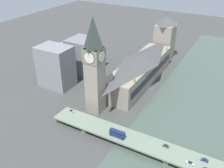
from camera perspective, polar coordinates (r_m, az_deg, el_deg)
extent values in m
plane|color=#424442|center=(226.22, 9.07, -1.09)|extent=(600.00, 600.00, 0.00)
cube|color=#47564C|center=(218.38, 18.79, -3.58)|extent=(67.25, 360.00, 0.30)
cube|color=gray|center=(232.74, 6.53, 2.84)|extent=(24.13, 100.29, 20.22)
cube|color=black|center=(228.46, 9.35, 2.38)|extent=(0.40, 92.27, 6.07)
pyramid|color=#4C4C4C|center=(227.23, 6.71, 5.83)|extent=(23.65, 98.28, 6.22)
cone|color=gray|center=(257.57, 12.39, 8.06)|extent=(2.20, 2.20, 5.00)
cone|color=gray|center=(223.89, 9.31, 5.10)|extent=(2.20, 2.20, 5.00)
cone|color=gray|center=(191.89, 5.21, 1.10)|extent=(2.20, 2.20, 5.00)
cube|color=gray|center=(182.89, -3.89, 0.71)|extent=(11.45, 11.45, 51.34)
cube|color=gray|center=(174.07, -4.12, 6.66)|extent=(12.14, 12.14, 10.31)
cylinder|color=black|center=(171.12, -2.45, 6.30)|extent=(0.50, 8.61, 8.61)
cylinder|color=silver|center=(171.06, -2.42, 6.29)|extent=(0.62, 7.97, 7.97)
cylinder|color=black|center=(177.17, -5.73, 7.00)|extent=(0.50, 8.61, 8.61)
cylinder|color=silver|center=(177.24, -5.76, 7.01)|extent=(0.62, 7.97, 7.97)
cylinder|color=black|center=(178.65, -3.08, 7.30)|extent=(8.61, 0.50, 8.61)
cylinder|color=silver|center=(178.74, -3.06, 7.31)|extent=(7.97, 0.62, 7.97)
cylinder|color=black|center=(169.58, -5.21, 5.98)|extent=(8.61, 0.50, 8.61)
cylinder|color=silver|center=(169.49, -5.23, 5.97)|extent=(7.97, 0.62, 7.97)
pyramid|color=#2D3833|center=(168.62, -4.31, 11.68)|extent=(11.68, 11.68, 21.66)
cube|color=gray|center=(284.94, 11.84, 9.41)|extent=(19.39, 19.39, 38.36)
pyramid|color=#4C4C4C|center=(278.11, 12.34, 13.97)|extent=(19.39, 19.39, 8.72)
cylinder|color=#333338|center=(276.58, 12.48, 15.24)|extent=(0.30, 0.30, 4.00)
cube|color=#5D6A59|center=(159.52, 12.92, -15.71)|extent=(3.00, 13.03, 3.94)
cube|color=#5D6A59|center=(177.79, -5.39, -9.48)|extent=(3.00, 13.03, 3.94)
cube|color=gray|center=(157.75, 13.02, -15.04)|extent=(166.50, 15.33, 1.20)
cube|color=navy|center=(162.36, 1.21, -11.60)|extent=(10.46, 2.49, 2.04)
cube|color=black|center=(162.09, 1.21, -11.49)|extent=(9.42, 2.55, 0.90)
cube|color=navy|center=(160.92, 1.22, -11.00)|extent=(10.25, 2.49, 2.39)
cube|color=black|center=(160.85, 1.22, -10.97)|extent=(9.42, 2.55, 1.15)
cube|color=navy|center=(160.10, 1.23, -10.65)|extent=(10.15, 2.37, 0.16)
cylinder|color=black|center=(165.27, 0.06, -11.14)|extent=(1.15, 0.28, 1.15)
cylinder|color=black|center=(163.77, -0.34, -11.58)|extent=(1.15, 0.28, 1.15)
cylinder|color=black|center=(162.29, 2.74, -12.08)|extent=(1.15, 0.28, 1.15)
cylinder|color=black|center=(160.76, 2.36, -12.54)|extent=(1.15, 0.28, 1.15)
cube|color=#2D5638|center=(159.65, 12.23, -13.70)|extent=(3.91, 1.77, 0.68)
cube|color=black|center=(159.25, 12.29, -13.56)|extent=(2.04, 1.59, 0.46)
cylinder|color=black|center=(160.64, 11.80, -13.44)|extent=(0.70, 0.22, 0.70)
cylinder|color=black|center=(159.49, 11.61, -13.78)|extent=(0.70, 0.22, 0.70)
cylinder|color=black|center=(160.14, 12.82, -13.74)|extent=(0.70, 0.22, 0.70)
cylinder|color=black|center=(158.99, 12.64, -14.09)|extent=(0.70, 0.22, 0.70)
cube|color=navy|center=(157.30, 20.41, -16.00)|extent=(4.18, 1.82, 0.64)
cube|color=black|center=(156.88, 20.49, -15.86)|extent=(2.18, 1.64, 0.57)
cylinder|color=black|center=(158.12, 19.85, -15.72)|extent=(0.62, 0.22, 0.62)
cylinder|color=black|center=(156.92, 19.72, -16.10)|extent=(0.62, 0.22, 0.62)
cylinder|color=black|center=(158.03, 21.05, -16.02)|extent=(0.62, 0.22, 0.62)
cylinder|color=black|center=(156.83, 20.94, -16.42)|extent=(0.62, 0.22, 0.62)
cylinder|color=black|center=(153.16, 20.18, -17.55)|extent=(0.70, 0.22, 0.70)
cube|color=silver|center=(152.90, 17.35, -16.93)|extent=(4.48, 1.73, 0.69)
cube|color=black|center=(152.44, 17.44, -16.78)|extent=(2.33, 1.56, 0.58)
cylinder|color=black|center=(153.77, 16.73, -16.62)|extent=(0.60, 0.22, 0.60)
cylinder|color=black|center=(152.68, 16.58, -17.00)|extent=(0.60, 0.22, 0.60)
cylinder|color=black|center=(153.51, 18.09, -16.99)|extent=(0.60, 0.22, 0.60)
cylinder|color=black|center=(152.41, 17.95, -17.38)|extent=(0.60, 0.22, 0.60)
cube|color=silver|center=(186.99, -9.35, -6.15)|extent=(4.41, 1.88, 0.70)
cube|color=black|center=(186.56, -9.34, -6.01)|extent=(2.29, 1.69, 0.53)
cylinder|color=black|center=(188.62, -9.62, -5.93)|extent=(0.61, 0.22, 0.61)
cylinder|color=black|center=(187.57, -9.94, -6.19)|extent=(0.61, 0.22, 0.61)
cylinder|color=black|center=(186.73, -8.75, -6.25)|extent=(0.61, 0.22, 0.61)
cylinder|color=black|center=(185.66, -9.07, -6.51)|extent=(0.61, 0.22, 0.61)
cube|color=gray|center=(226.61, -12.72, 3.90)|extent=(29.31, 21.16, 37.14)
cube|color=slate|center=(247.59, -6.71, 6.37)|extent=(24.78, 25.99, 34.93)
cube|color=gray|center=(263.20, -8.17, 6.46)|extent=(33.76, 17.49, 24.60)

